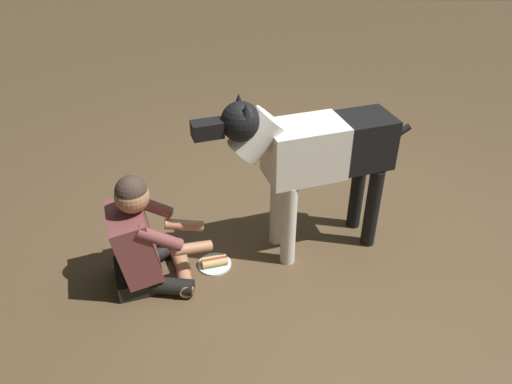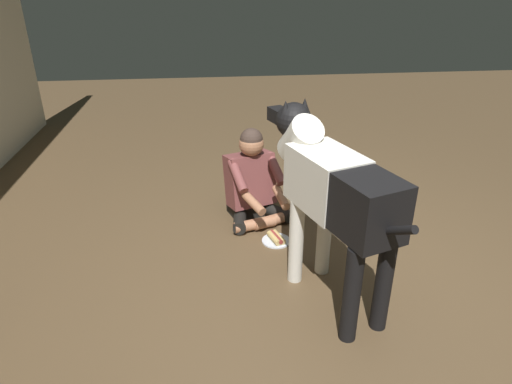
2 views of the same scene
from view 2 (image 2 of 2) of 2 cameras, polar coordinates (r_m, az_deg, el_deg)
The scene contains 4 objects.
ground_plane at distance 3.19m, azimuth 10.70°, elevation -12.27°, with size 14.65×14.65×0.00m, color brown.
person_sitting_on_floor at distance 3.85m, azimuth -0.45°, elevation 1.17°, with size 0.70×0.60×0.82m.
large_dog at distance 2.76m, azimuth 9.57°, elevation 0.45°, with size 1.44×0.61×1.22m.
hot_dog_on_plate at distance 3.64m, azimuth 2.60°, elevation -5.98°, with size 0.23×0.23×0.06m.
Camera 2 is at (-2.37, 0.86, 1.94)m, focal length 31.27 mm.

